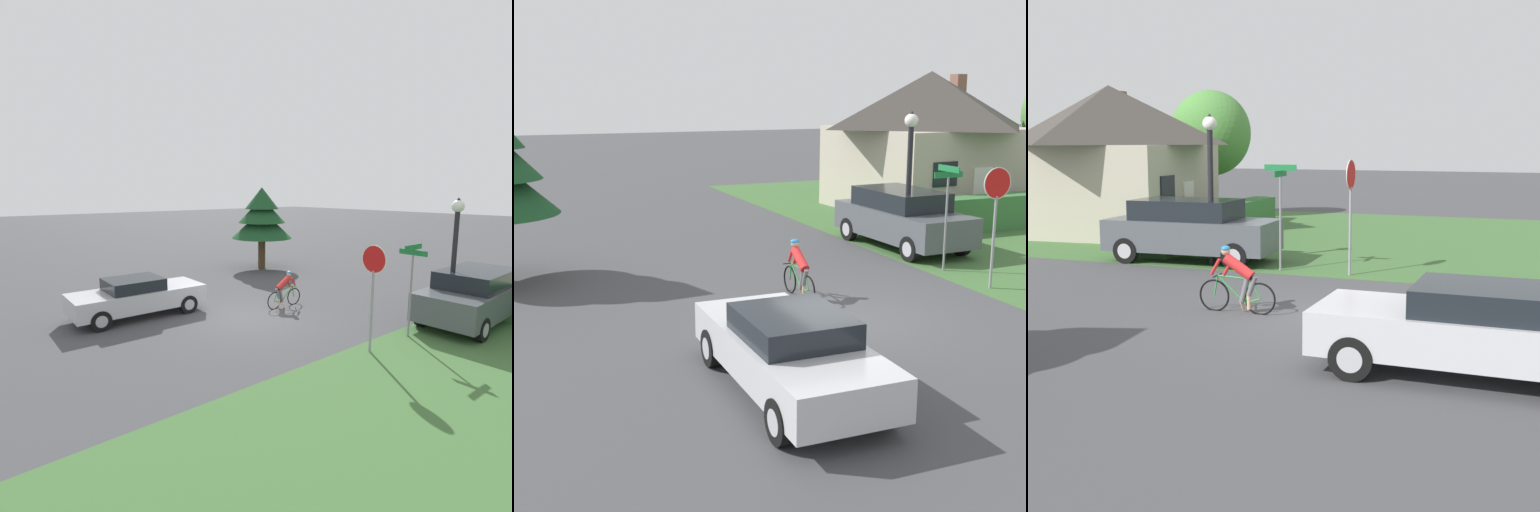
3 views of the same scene
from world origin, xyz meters
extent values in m
plane|color=#424244|center=(0.00, 0.00, 0.00)|extent=(140.00, 140.00, 0.00)
cube|color=#BCBCC1|center=(-2.58, -2.91, 0.65)|extent=(1.87, 4.63, 0.66)
cube|color=black|center=(-2.58, -3.05, 1.19)|extent=(1.62, 1.87, 0.41)
cylinder|color=black|center=(-3.36, -1.33, 0.34)|extent=(0.27, 0.68, 0.67)
cylinder|color=#ADADB2|center=(-3.36, -1.33, 0.34)|extent=(0.28, 0.39, 0.39)
cylinder|color=black|center=(-1.76, -1.35, 0.34)|extent=(0.27, 0.68, 0.67)
cylinder|color=#ADADB2|center=(-1.76, -1.35, 0.34)|extent=(0.28, 0.39, 0.39)
cylinder|color=black|center=(-3.40, -4.46, 0.34)|extent=(0.27, 0.68, 0.67)
cylinder|color=#ADADB2|center=(-3.40, -4.46, 0.34)|extent=(0.28, 0.39, 0.39)
cylinder|color=black|center=(-1.80, -4.48, 0.34)|extent=(0.27, 0.68, 0.67)
cylinder|color=#ADADB2|center=(-1.80, -4.48, 0.34)|extent=(0.28, 0.39, 0.39)
torus|color=black|center=(-0.13, 1.44, 0.32)|extent=(0.04, 0.68, 0.68)
torus|color=black|center=(-0.13, 2.47, 0.32)|extent=(0.04, 0.68, 0.68)
cylinder|color=#338C3F|center=(-0.13, 1.70, 0.46)|extent=(0.04, 0.18, 0.52)
cylinder|color=#338C3F|center=(-0.13, 2.08, 0.48)|extent=(0.04, 0.64, 0.57)
cylinder|color=#338C3F|center=(-0.13, 2.01, 0.73)|extent=(0.04, 0.76, 0.07)
cylinder|color=#338C3F|center=(-0.13, 1.61, 0.26)|extent=(0.04, 0.34, 0.15)
cylinder|color=#338C3F|center=(-0.13, 1.54, 0.52)|extent=(0.03, 0.21, 0.41)
cylinder|color=#338C3F|center=(-0.13, 2.42, 0.54)|extent=(0.04, 0.12, 0.44)
cylinder|color=black|center=(-0.13, 2.38, 0.75)|extent=(0.44, 0.03, 0.02)
ellipsoid|color=black|center=(-0.13, 1.63, 0.73)|extent=(0.08, 0.20, 0.05)
cylinder|color=slate|center=(-0.13, 1.62, 0.58)|extent=(0.11, 0.25, 0.42)
cylinder|color=slate|center=(-0.13, 1.78, 0.50)|extent=(0.11, 0.25, 0.57)
cylinder|color=tan|center=(-0.13, 1.69, 0.24)|extent=(0.08, 0.08, 0.30)
cylinder|color=tan|center=(-0.08, 1.85, 0.14)|extent=(0.17, 0.08, 0.21)
cylinder|color=red|center=(-0.13, 1.91, 0.95)|extent=(0.22, 0.68, 0.54)
cylinder|color=red|center=(-0.13, 2.15, 0.93)|extent=(0.07, 0.25, 0.36)
cylinder|color=red|center=(-0.13, 2.43, 0.93)|extent=(0.07, 0.25, 0.36)
sphere|color=tan|center=(-0.13, 2.19, 1.27)|extent=(0.19, 0.19, 0.19)
ellipsoid|color=#267FBF|center=(-0.13, 2.19, 1.32)|extent=(0.22, 0.18, 0.12)
cube|color=#4C5156|center=(5.21, 5.73, 0.79)|extent=(2.24, 5.00, 0.90)
cube|color=black|center=(5.20, 5.90, 1.52)|extent=(1.91, 3.02, 0.57)
cylinder|color=black|center=(4.21, 7.37, 0.37)|extent=(0.26, 0.75, 0.74)
cylinder|color=#ADADB2|center=(4.21, 7.37, 0.37)|extent=(0.26, 0.44, 0.43)
cylinder|color=black|center=(4.36, 4.02, 0.37)|extent=(0.26, 0.75, 0.74)
cylinder|color=#ADADB2|center=(4.36, 4.02, 0.37)|extent=(0.26, 0.44, 0.43)
cylinder|color=black|center=(6.20, 4.10, 0.37)|extent=(0.26, 0.75, 0.74)
cylinder|color=#ADADB2|center=(6.20, 4.10, 0.37)|extent=(0.26, 0.44, 0.43)
cylinder|color=gray|center=(4.61, 0.84, 1.16)|extent=(0.07, 0.07, 2.32)
cylinder|color=red|center=(4.61, 0.84, 2.63)|extent=(0.73, 0.05, 0.73)
cylinder|color=silver|center=(4.61, 0.84, 2.63)|extent=(0.78, 0.04, 0.78)
cylinder|color=black|center=(4.83, 4.94, 1.89)|extent=(0.16, 0.16, 3.78)
sphere|color=white|center=(4.83, 4.94, 3.96)|extent=(0.40, 0.40, 0.40)
cone|color=black|center=(4.83, 4.94, 4.16)|extent=(0.24, 0.24, 0.16)
cylinder|color=gray|center=(4.62, 2.78, 1.28)|extent=(0.06, 0.06, 2.57)
cube|color=#197238|center=(4.62, 2.78, 2.63)|extent=(0.90, 0.03, 0.16)
cube|color=#197238|center=(4.62, 2.78, 2.79)|extent=(0.03, 0.90, 0.16)
cylinder|color=#4C3823|center=(-6.71, 6.23, 0.88)|extent=(0.42, 0.42, 1.76)
cone|color=#194723|center=(-6.71, 6.23, 2.56)|extent=(3.44, 3.44, 1.60)
cone|color=#194723|center=(-6.71, 6.23, 3.35)|extent=(2.69, 2.69, 1.41)
cone|color=#194723|center=(-6.71, 6.23, 4.03)|extent=(1.93, 1.93, 1.22)
camera|label=1|loc=(10.88, -8.23, 4.46)|focal=28.00mm
camera|label=2|loc=(-7.07, -12.79, 4.82)|focal=50.00mm
camera|label=3|loc=(-13.19, -3.89, 3.50)|focal=50.00mm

